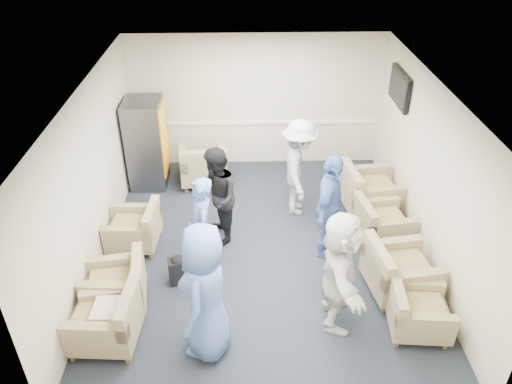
{
  "coord_description": "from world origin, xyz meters",
  "views": [
    {
      "loc": [
        -0.27,
        -6.35,
        5.07
      ],
      "look_at": [
        -0.08,
        0.2,
        0.98
      ],
      "focal_mm": 35.0,
      "sensor_mm": 36.0,
      "label": 1
    }
  ],
  "objects_px": {
    "armchair_right_near": "(415,312)",
    "person_mid_left": "(202,229)",
    "vending_machine": "(147,143)",
    "armchair_right_far": "(367,192)",
    "person_mid_right": "(329,207)",
    "armchair_left_near": "(109,320)",
    "person_back_left": "(216,198)",
    "armchair_corner": "(204,167)",
    "person_back_right": "(299,168)",
    "armchair_right_midnear": "(396,272)",
    "armchair_left_mid": "(119,287)",
    "person_front_left": "(205,292)",
    "armchair_left_far": "(137,229)",
    "person_front_right": "(340,271)",
    "armchair_right_midfar": "(379,224)"
  },
  "relations": [
    {
      "from": "armchair_right_near",
      "to": "person_mid_left",
      "type": "distance_m",
      "value": 3.12
    },
    {
      "from": "vending_machine",
      "to": "armchair_right_far",
      "type": "bearing_deg",
      "value": -15.29
    },
    {
      "from": "armchair_right_near",
      "to": "person_mid_right",
      "type": "distance_m",
      "value": 1.96
    },
    {
      "from": "armchair_left_near",
      "to": "person_back_left",
      "type": "relative_size",
      "value": 0.55
    },
    {
      "from": "armchair_corner",
      "to": "person_back_right",
      "type": "relative_size",
      "value": 0.58
    },
    {
      "from": "armchair_right_midnear",
      "to": "armchair_left_near",
      "type": "bearing_deg",
      "value": 93.43
    },
    {
      "from": "vending_machine",
      "to": "person_mid_left",
      "type": "bearing_deg",
      "value": -66.09
    },
    {
      "from": "vending_machine",
      "to": "armchair_left_mid",
      "type": "bearing_deg",
      "value": -88.56
    },
    {
      "from": "person_back_left",
      "to": "armchair_right_far",
      "type": "bearing_deg",
      "value": 94.98
    },
    {
      "from": "person_front_left",
      "to": "person_back_left",
      "type": "height_order",
      "value": "person_front_left"
    },
    {
      "from": "armchair_left_near",
      "to": "person_mid_left",
      "type": "height_order",
      "value": "person_mid_left"
    },
    {
      "from": "person_mid_right",
      "to": "armchair_left_mid",
      "type": "bearing_deg",
      "value": 132.42
    },
    {
      "from": "armchair_left_mid",
      "to": "armchair_left_far",
      "type": "distance_m",
      "value": 1.35
    },
    {
      "from": "armchair_right_midnear",
      "to": "person_front_right",
      "type": "xyz_separation_m",
      "value": [
        -0.94,
        -0.52,
        0.51
      ]
    },
    {
      "from": "armchair_right_midnear",
      "to": "person_mid_left",
      "type": "bearing_deg",
      "value": 71.89
    },
    {
      "from": "person_front_left",
      "to": "armchair_right_near",
      "type": "bearing_deg",
      "value": 108.69
    },
    {
      "from": "person_front_right",
      "to": "armchair_right_far",
      "type": "bearing_deg",
      "value": -14.63
    },
    {
      "from": "armchair_left_far",
      "to": "armchair_right_midnear",
      "type": "relative_size",
      "value": 0.83
    },
    {
      "from": "vending_machine",
      "to": "person_mid_right",
      "type": "height_order",
      "value": "person_mid_right"
    },
    {
      "from": "armchair_corner",
      "to": "person_front_left",
      "type": "distance_m",
      "value": 4.15
    },
    {
      "from": "armchair_corner",
      "to": "person_mid_left",
      "type": "distance_m",
      "value": 2.71
    },
    {
      "from": "person_back_right",
      "to": "armchair_corner",
      "type": "bearing_deg",
      "value": 63.33
    },
    {
      "from": "armchair_left_far",
      "to": "vending_machine",
      "type": "distance_m",
      "value": 2.09
    },
    {
      "from": "person_back_left",
      "to": "person_front_right",
      "type": "xyz_separation_m",
      "value": [
        1.64,
        -1.82,
        0.03
      ]
    },
    {
      "from": "person_back_left",
      "to": "person_back_right",
      "type": "distance_m",
      "value": 1.62
    },
    {
      "from": "person_mid_right",
      "to": "person_back_left",
      "type": "bearing_deg",
      "value": 100.43
    },
    {
      "from": "person_mid_left",
      "to": "person_back_right",
      "type": "relative_size",
      "value": 0.93
    },
    {
      "from": "person_back_right",
      "to": "armchair_left_mid",
      "type": "bearing_deg",
      "value": 134.48
    },
    {
      "from": "armchair_right_midnear",
      "to": "armchair_right_midfar",
      "type": "relative_size",
      "value": 1.1
    },
    {
      "from": "person_back_left",
      "to": "person_front_right",
      "type": "height_order",
      "value": "person_front_right"
    },
    {
      "from": "armchair_left_far",
      "to": "person_back_left",
      "type": "distance_m",
      "value": 1.41
    },
    {
      "from": "armchair_left_mid",
      "to": "person_front_left",
      "type": "relative_size",
      "value": 0.49
    },
    {
      "from": "vending_machine",
      "to": "person_back_left",
      "type": "bearing_deg",
      "value": -54.1
    },
    {
      "from": "armchair_corner",
      "to": "person_back_left",
      "type": "bearing_deg",
      "value": 92.96
    },
    {
      "from": "armchair_left_near",
      "to": "armchair_right_midfar",
      "type": "relative_size",
      "value": 1.0
    },
    {
      "from": "vending_machine",
      "to": "person_mid_right",
      "type": "relative_size",
      "value": 0.98
    },
    {
      "from": "person_back_left",
      "to": "person_mid_right",
      "type": "height_order",
      "value": "person_mid_right"
    },
    {
      "from": "armchair_left_mid",
      "to": "person_front_left",
      "type": "distance_m",
      "value": 1.61
    },
    {
      "from": "armchair_right_near",
      "to": "person_front_left",
      "type": "height_order",
      "value": "person_front_left"
    },
    {
      "from": "armchair_left_far",
      "to": "person_mid_right",
      "type": "xyz_separation_m",
      "value": [
        3.03,
        -0.29,
        0.56
      ]
    },
    {
      "from": "armchair_left_far",
      "to": "vending_machine",
      "type": "height_order",
      "value": "vending_machine"
    },
    {
      "from": "armchair_left_near",
      "to": "armchair_right_far",
      "type": "height_order",
      "value": "armchair_right_far"
    },
    {
      "from": "person_back_left",
      "to": "person_mid_right",
      "type": "distance_m",
      "value": 1.77
    },
    {
      "from": "armchair_left_near",
      "to": "armchair_right_near",
      "type": "distance_m",
      "value": 3.95
    },
    {
      "from": "armchair_right_midnear",
      "to": "person_front_right",
      "type": "relative_size",
      "value": 0.58
    },
    {
      "from": "person_back_right",
      "to": "person_front_right",
      "type": "xyz_separation_m",
      "value": [
        0.25,
        -2.65,
        -0.02
      ]
    },
    {
      "from": "armchair_right_midfar",
      "to": "person_front_right",
      "type": "distance_m",
      "value": 2.08
    },
    {
      "from": "person_mid_right",
      "to": "person_front_right",
      "type": "bearing_deg",
      "value": -160.29
    },
    {
      "from": "armchair_right_midfar",
      "to": "person_mid_left",
      "type": "height_order",
      "value": "person_mid_left"
    },
    {
      "from": "vending_machine",
      "to": "person_mid_right",
      "type": "bearing_deg",
      "value": -36.51
    }
  ]
}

